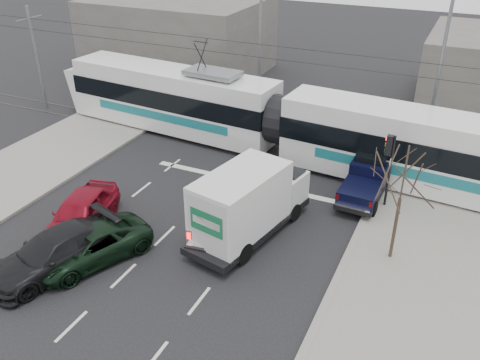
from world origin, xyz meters
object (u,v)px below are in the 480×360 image
at_px(red_car, 80,213).
at_px(dark_car, 54,252).
at_px(bare_tree, 404,178).
at_px(traffic_signal, 389,156).
at_px(street_lamp_near, 437,65).
at_px(green_car, 90,246).
at_px(navy_pickup, 367,177).
at_px(tram, 280,121).
at_px(box_truck, 249,203).
at_px(silver_pickup, 237,198).
at_px(street_lamp_far, 258,36).

distance_m(red_car, dark_car, 2.81).
bearing_deg(bare_tree, traffic_signal, 105.76).
bearing_deg(dark_car, street_lamp_near, 73.33).
bearing_deg(dark_car, green_car, 65.53).
relative_size(traffic_signal, navy_pickup, 0.75).
bearing_deg(bare_tree, tram, 136.41).
relative_size(tram, red_car, 5.88).
relative_size(tram, dark_car, 5.34).
height_order(bare_tree, box_truck, bare_tree).
bearing_deg(dark_car, navy_pickup, 64.88).
xyz_separation_m(traffic_signal, tram, (-6.57, 3.33, -0.65)).
bearing_deg(red_car, traffic_signal, 19.07).
distance_m(silver_pickup, box_truck, 1.37).
height_order(navy_pickup, red_car, navy_pickup).
relative_size(bare_tree, silver_pickup, 0.75).
bearing_deg(dark_car, tram, 89.17).
relative_size(street_lamp_near, tram, 0.31).
bearing_deg(red_car, street_lamp_near, 36.38).
distance_m(traffic_signal, street_lamp_far, 14.47).
bearing_deg(traffic_signal, box_truck, -135.07).
distance_m(tram, green_car, 13.05).
distance_m(street_lamp_near, box_truck, 14.05).
xyz_separation_m(street_lamp_far, tram, (4.09, -6.17, -3.02)).
distance_m(bare_tree, red_car, 13.73).
height_order(traffic_signal, red_car, traffic_signal).
bearing_deg(street_lamp_near, red_car, -129.94).
relative_size(street_lamp_far, navy_pickup, 1.86).
xyz_separation_m(box_truck, dark_car, (-6.01, -5.38, -0.83)).
distance_m(traffic_signal, tram, 7.39).
bearing_deg(silver_pickup, street_lamp_far, 102.00).
height_order(traffic_signal, dark_car, traffic_signal).
xyz_separation_m(traffic_signal, street_lamp_near, (0.84, 7.50, 2.37)).
distance_m(street_lamp_far, navy_pickup, 13.66).
xyz_separation_m(bare_tree, street_lamp_far, (-11.79, 13.50, 1.32)).
relative_size(bare_tree, street_lamp_near, 0.56).
distance_m(bare_tree, traffic_signal, 4.28).
bearing_deg(box_truck, bare_tree, 19.59).
xyz_separation_m(red_car, dark_car, (0.92, -2.65, -0.05)).
distance_m(tram, box_truck, 8.37).
height_order(street_lamp_far, navy_pickup, street_lamp_far).
distance_m(street_lamp_far, box_truck, 15.87).
bearing_deg(silver_pickup, green_car, -136.10).
xyz_separation_m(tram, dark_car, (-4.30, -13.57, -1.30)).
relative_size(silver_pickup, box_truck, 0.97).
relative_size(box_truck, green_car, 1.38).
bearing_deg(street_lamp_near, dark_car, -123.43).
relative_size(box_truck, red_car, 1.39).
height_order(bare_tree, navy_pickup, bare_tree).
bearing_deg(silver_pickup, bare_tree, -7.70).
xyz_separation_m(bare_tree, dark_car, (-12.00, -6.24, -3.00)).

